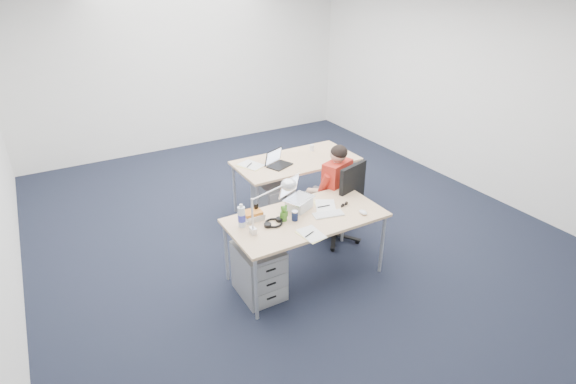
{
  "coord_description": "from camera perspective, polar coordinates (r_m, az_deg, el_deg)",
  "views": [
    {
      "loc": [
        -2.46,
        -4.31,
        3.0
      ],
      "look_at": [
        -0.33,
        -0.6,
        0.85
      ],
      "focal_mm": 28.0,
      "sensor_mm": 36.0,
      "label": 1
    }
  ],
  "objects": [
    {
      "name": "seated_person",
      "position": [
        5.4,
        5.02,
        0.29
      ],
      "size": [
        0.51,
        0.7,
        1.2
      ],
      "rotation": [
        0.0,
        0.0,
        0.35
      ],
      "color": "red",
      "rests_on": "ground"
    },
    {
      "name": "office_chair",
      "position": [
        5.45,
        6.26,
        -3.23
      ],
      "size": [
        0.81,
        0.81,
        1.04
      ],
      "rotation": [
        0.0,
        0.0,
        0.28
      ],
      "color": "black",
      "rests_on": "ground"
    },
    {
      "name": "can_koozie",
      "position": [
        4.47,
        0.87,
        -3.02
      ],
      "size": [
        0.08,
        0.08,
        0.1
      ],
      "primitive_type": "cylinder",
      "rotation": [
        0.0,
        0.0,
        0.24
      ],
      "color": "#141E40",
      "rests_on": "desk_near"
    },
    {
      "name": "papers_right",
      "position": [
        4.75,
        4.75,
        -1.86
      ],
      "size": [
        0.31,
        0.35,
        0.01
      ],
      "primitive_type": "cube",
      "rotation": [
        0.0,
        0.0,
        -0.46
      ],
      "color": "#FFF393",
      "rests_on": "desk_near"
    },
    {
      "name": "bear_figurine",
      "position": [
        4.45,
        -0.52,
        -2.67
      ],
      "size": [
        0.1,
        0.08,
        0.17
      ],
      "primitive_type": null,
      "rotation": [
        0.0,
        0.0,
        -0.18
      ],
      "color": "#2D731E",
      "rests_on": "desk_near"
    },
    {
      "name": "room",
      "position": [
        5.13,
        -0.16,
        12.16
      ],
      "size": [
        6.02,
        7.02,
        2.8
      ],
      "color": "white",
      "rests_on": "ground"
    },
    {
      "name": "cordless_phone",
      "position": [
        4.55,
        -4.05,
        -2.3
      ],
      "size": [
        0.04,
        0.03,
        0.14
      ],
      "primitive_type": "cube",
      "rotation": [
        0.0,
        0.0,
        0.06
      ],
      "color": "black",
      "rests_on": "desk_near"
    },
    {
      "name": "desk_far",
      "position": [
        5.92,
        1.03,
        3.67
      ],
      "size": [
        1.6,
        0.8,
        0.73
      ],
      "color": "tan",
      "rests_on": "ground"
    },
    {
      "name": "book_stack",
      "position": [
        4.51,
        -4.46,
        -2.95
      ],
      "size": [
        0.21,
        0.17,
        0.09
      ],
      "primitive_type": "cube",
      "rotation": [
        0.0,
        0.0,
        -0.11
      ],
      "color": "silver",
      "rests_on": "desk_near"
    },
    {
      "name": "wireless_keyboard",
      "position": [
        4.61,
        5.14,
        -2.82
      ],
      "size": [
        0.33,
        0.19,
        0.02
      ],
      "primitive_type": "cube",
      "rotation": [
        0.0,
        0.0,
        -0.22
      ],
      "color": "white",
      "rests_on": "desk_near"
    },
    {
      "name": "sunglasses",
      "position": [
        4.79,
        7.17,
        -1.62
      ],
      "size": [
        0.12,
        0.08,
        0.03
      ],
      "primitive_type": null,
      "rotation": [
        0.0,
        0.0,
        0.26
      ],
      "color": "black",
      "rests_on": "desk_near"
    },
    {
      "name": "drawer_pedestal_near",
      "position": [
        4.57,
        -3.72,
        -9.92
      ],
      "size": [
        0.4,
        0.5,
        0.55
      ],
      "primitive_type": "cube",
      "color": "gray",
      "rests_on": "ground"
    },
    {
      "name": "desk_lamp",
      "position": [
        4.23,
        -2.74,
        -1.84
      ],
      "size": [
        0.46,
        0.25,
        0.5
      ],
      "primitive_type": null,
      "rotation": [
        0.0,
        0.0,
        -0.22
      ],
      "color": "silver",
      "rests_on": "desk_near"
    },
    {
      "name": "water_bottle",
      "position": [
        4.36,
        -5.93,
        -2.98
      ],
      "size": [
        0.09,
        0.09,
        0.24
      ],
      "primitive_type": "cylinder",
      "rotation": [
        0.0,
        0.0,
        0.25
      ],
      "color": "silver",
      "rests_on": "desk_near"
    },
    {
      "name": "desk_near",
      "position": [
        4.59,
        2.28,
        -3.63
      ],
      "size": [
        1.6,
        0.8,
        0.73
      ],
      "color": "tan",
      "rests_on": "ground"
    },
    {
      "name": "silver_laptop",
      "position": [
        4.64,
        1.42,
        -0.37
      ],
      "size": [
        0.37,
        0.34,
        0.32
      ],
      "primitive_type": null,
      "rotation": [
        0.0,
        0.0,
        0.42
      ],
      "color": "silver",
      "rests_on": "desk_near"
    },
    {
      "name": "papers_left",
      "position": [
        4.27,
        2.93,
        -5.42
      ],
      "size": [
        0.2,
        0.28,
        0.01
      ],
      "primitive_type": "cube",
      "rotation": [
        0.0,
        0.0,
        0.06
      ],
      "color": "#FFF393",
      "rests_on": "desk_near"
    },
    {
      "name": "drawer_pedestal_far",
      "position": [
        5.84,
        -1.91,
        -1.13
      ],
      "size": [
        0.4,
        0.5,
        0.55
      ],
      "primitive_type": "cube",
      "color": "gray",
      "rests_on": "ground"
    },
    {
      "name": "floor",
      "position": [
        5.8,
        -0.14,
        -4.46
      ],
      "size": [
        7.0,
        7.0,
        0.0
      ],
      "primitive_type": "plane",
      "color": "black",
      "rests_on": "ground"
    },
    {
      "name": "headphones",
      "position": [
        4.43,
        -1.84,
        -3.86
      ],
      "size": [
        0.27,
        0.23,
        0.04
      ],
      "primitive_type": null,
      "rotation": [
        0.0,
        0.0,
        0.25
      ],
      "color": "black",
      "rests_on": "desk_near"
    },
    {
      "name": "computer_mouse",
      "position": [
        4.66,
        9.52,
        -2.57
      ],
      "size": [
        0.07,
        0.11,
        0.04
      ],
      "primitive_type": "ellipsoid",
      "rotation": [
        0.0,
        0.0,
        0.02
      ],
      "color": "white",
      "rests_on": "desk_near"
    },
    {
      "name": "far_cup",
      "position": [
        6.21,
        3.06,
        5.64
      ],
      "size": [
        0.08,
        0.08,
        0.09
      ],
      "primitive_type": "cylinder",
      "rotation": [
        0.0,
        0.0,
        0.4
      ],
      "color": "white",
      "rests_on": "desk_far"
    },
    {
      "name": "far_papers",
      "position": [
        5.74,
        -4.75,
        3.36
      ],
      "size": [
        0.32,
        0.37,
        0.01
      ],
      "primitive_type": "cube",
      "rotation": [
        0.0,
        0.0,
        0.42
      ],
      "color": "white",
      "rests_on": "desk_far"
    },
    {
      "name": "dark_laptop",
      "position": [
        5.68,
        -1.05,
        4.33
      ],
      "size": [
        0.39,
        0.38,
        0.22
      ],
      "primitive_type": null,
      "rotation": [
        0.0,
        0.0,
        0.39
      ],
      "color": "black",
      "rests_on": "desk_far"
    }
  ]
}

